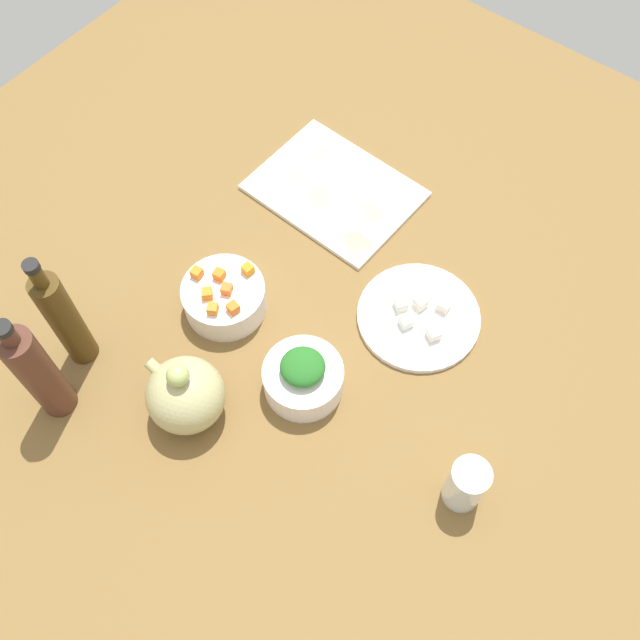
% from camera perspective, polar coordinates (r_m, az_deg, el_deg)
% --- Properties ---
extents(tabletop, '(1.90, 1.90, 0.03)m').
position_cam_1_polar(tabletop, '(1.33, 0.00, -1.36)').
color(tabletop, brown).
rests_on(tabletop, ground).
extents(cutting_board, '(0.32, 0.25, 0.01)m').
position_cam_1_polar(cutting_board, '(1.50, 1.16, 10.16)').
color(cutting_board, white).
rests_on(cutting_board, tabletop).
extents(plate_tofu, '(0.23, 0.23, 0.01)m').
position_cam_1_polar(plate_tofu, '(1.34, 7.75, 0.26)').
color(plate_tofu, white).
rests_on(plate_tofu, tabletop).
extents(bowl_greens, '(0.14, 0.14, 0.06)m').
position_cam_1_polar(bowl_greens, '(1.24, -1.33, -4.65)').
color(bowl_greens, white).
rests_on(bowl_greens, tabletop).
extents(bowl_carrots, '(0.15, 0.15, 0.06)m').
position_cam_1_polar(bowl_carrots, '(1.33, -7.53, 1.75)').
color(bowl_carrots, white).
rests_on(bowl_carrots, tabletop).
extents(teapot, '(0.15, 0.13, 0.16)m').
position_cam_1_polar(teapot, '(1.22, -10.55, -5.79)').
color(teapot, tan).
rests_on(teapot, tabletop).
extents(bottle_0, '(0.06, 0.06, 0.27)m').
position_cam_1_polar(bottle_0, '(1.23, -21.34, -3.89)').
color(bottle_0, '#512C1F').
rests_on(bottle_0, tabletop).
extents(bottle_1, '(0.05, 0.05, 0.28)m').
position_cam_1_polar(bottle_1, '(1.27, -19.50, 0.10)').
color(bottle_1, '#493311').
rests_on(bottle_1, tabletop).
extents(drinking_glass_0, '(0.06, 0.06, 0.11)m').
position_cam_1_polar(drinking_glass_0, '(1.18, 11.42, -12.56)').
color(drinking_glass_0, white).
rests_on(drinking_glass_0, tabletop).
extents(carrot_cube_0, '(0.02, 0.02, 0.02)m').
position_cam_1_polar(carrot_cube_0, '(1.31, -7.94, 3.56)').
color(carrot_cube_0, orange).
rests_on(carrot_cube_0, bowl_carrots).
extents(carrot_cube_1, '(0.02, 0.02, 0.02)m').
position_cam_1_polar(carrot_cube_1, '(1.27, -6.85, 0.97)').
color(carrot_cube_1, orange).
rests_on(carrot_cube_1, bowl_carrots).
extents(carrot_cube_2, '(0.03, 0.03, 0.02)m').
position_cam_1_polar(carrot_cube_2, '(1.29, -8.87, 2.06)').
color(carrot_cube_2, orange).
rests_on(carrot_cube_2, bowl_carrots).
extents(carrot_cube_3, '(0.02, 0.02, 0.02)m').
position_cam_1_polar(carrot_cube_3, '(1.32, -9.67, 3.68)').
color(carrot_cube_3, orange).
rests_on(carrot_cube_3, bowl_carrots).
extents(carrot_cube_4, '(0.02, 0.02, 0.02)m').
position_cam_1_polar(carrot_cube_4, '(1.29, -7.36, 2.43)').
color(carrot_cube_4, orange).
rests_on(carrot_cube_4, bowl_carrots).
extents(carrot_cube_5, '(0.02, 0.02, 0.02)m').
position_cam_1_polar(carrot_cube_5, '(1.27, -8.45, 0.87)').
color(carrot_cube_5, orange).
rests_on(carrot_cube_5, bowl_carrots).
extents(carrot_cube_6, '(0.02, 0.02, 0.02)m').
position_cam_1_polar(carrot_cube_6, '(1.31, -5.70, 3.99)').
color(carrot_cube_6, orange).
rests_on(carrot_cube_6, bowl_carrots).
extents(chopped_greens_mound, '(0.11, 0.11, 0.03)m').
position_cam_1_polar(chopped_greens_mound, '(1.20, -1.37, -3.70)').
color(chopped_greens_mound, '#256923').
rests_on(chopped_greens_mound, bowl_greens).
extents(tofu_cube_0, '(0.03, 0.03, 0.02)m').
position_cam_1_polar(tofu_cube_0, '(1.34, 7.92, 1.38)').
color(tofu_cube_0, silver).
rests_on(tofu_cube_0, plate_tofu).
extents(tofu_cube_1, '(0.03, 0.03, 0.02)m').
position_cam_1_polar(tofu_cube_1, '(1.31, 6.78, -0.11)').
color(tofu_cube_1, white).
rests_on(tofu_cube_1, plate_tofu).
extents(tofu_cube_2, '(0.03, 0.03, 0.02)m').
position_cam_1_polar(tofu_cube_2, '(1.31, 8.94, -1.08)').
color(tofu_cube_2, white).
rests_on(tofu_cube_2, plate_tofu).
extents(tofu_cube_3, '(0.03, 0.03, 0.02)m').
position_cam_1_polar(tofu_cube_3, '(1.33, 6.39, 1.24)').
color(tofu_cube_3, silver).
rests_on(tofu_cube_3, plate_tofu).
extents(tofu_cube_4, '(0.02, 0.02, 0.02)m').
position_cam_1_polar(tofu_cube_4, '(1.34, 9.72, 1.16)').
color(tofu_cube_4, white).
rests_on(tofu_cube_4, plate_tofu).
extents(dumpling_0, '(0.07, 0.07, 0.02)m').
position_cam_1_polar(dumpling_0, '(1.50, -1.60, 11.37)').
color(dumpling_0, beige).
rests_on(dumpling_0, cutting_board).
extents(dumpling_1, '(0.06, 0.06, 0.02)m').
position_cam_1_polar(dumpling_1, '(1.54, 0.36, 13.19)').
color(dumpling_1, beige).
rests_on(dumpling_1, cutting_board).
extents(dumpling_2, '(0.06, 0.07, 0.02)m').
position_cam_1_polar(dumpling_2, '(1.45, 4.03, 8.88)').
color(dumpling_2, beige).
rests_on(dumpling_2, cutting_board).
extents(dumpling_3, '(0.07, 0.07, 0.03)m').
position_cam_1_polar(dumpling_3, '(1.40, 2.97, 6.65)').
color(dumpling_3, beige).
rests_on(dumpling_3, cutting_board).
extents(dumpling_4, '(0.07, 0.07, 0.03)m').
position_cam_1_polar(dumpling_4, '(1.47, 0.15, 9.93)').
color(dumpling_4, beige).
rests_on(dumpling_4, cutting_board).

